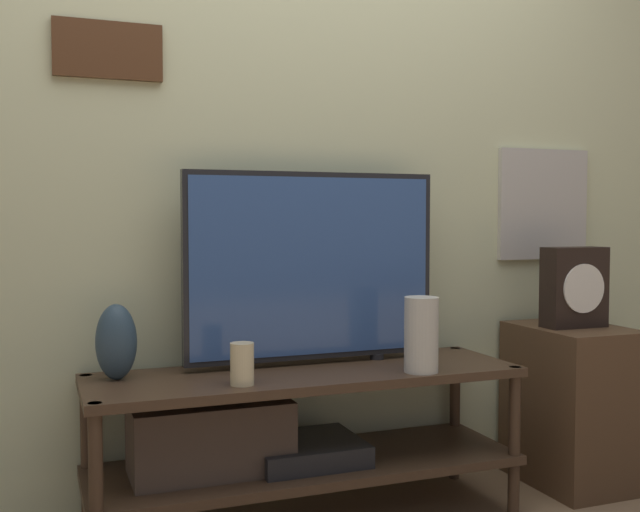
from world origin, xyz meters
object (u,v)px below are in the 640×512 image
Objects in this scene: television at (312,266)px; mantel_clock at (574,287)px; vase_urn_stoneware at (116,342)px; candle_jar at (242,364)px; vase_tall_ceramic at (421,335)px.

mantel_clock is (1.01, -0.12, -0.10)m from television.
vase_urn_stoneware is 0.79× the size of mantel_clock.
vase_urn_stoneware is at bearing -178.95° from television.
television reaches higher than candle_jar.
vase_tall_ceramic reaches higher than vase_urn_stoneware.
candle_jar is (0.35, -0.21, -0.05)m from vase_urn_stoneware.
mantel_clock is at bearing -6.55° from television.
television is at bearing 1.05° from vase_urn_stoneware.
vase_urn_stoneware reaches higher than candle_jar.
vase_tall_ceramic is at bearing -14.10° from vase_urn_stoneware.
vase_urn_stoneware is 0.41m from candle_jar.
vase_tall_ceramic is 1.92× the size of candle_jar.
television is 0.47m from candle_jar.
vase_tall_ceramic is (0.29, -0.25, -0.22)m from television.
vase_tall_ceramic reaches higher than candle_jar.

